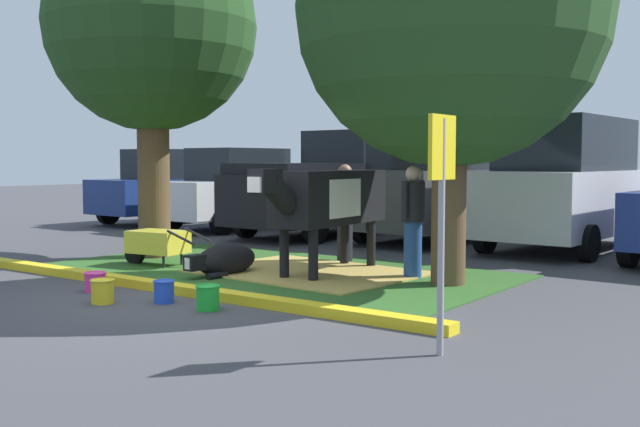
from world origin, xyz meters
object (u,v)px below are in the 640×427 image
at_px(bucket_yellow, 103,291).
at_px(pickup_truck_maroon, 332,186).
at_px(person_visitor_near, 413,218).
at_px(suv_black, 567,184).
at_px(cow_holstein, 326,199).
at_px(sedan_silver, 238,189).
at_px(sedan_red, 171,187).
at_px(bucket_pink, 95,281).
at_px(calf_lying, 225,260).
at_px(wheelbarrow, 157,242).
at_px(shade_tree_right, 451,11).
at_px(parking_sign, 442,187).
at_px(shade_tree_left, 151,28).
at_px(bucket_green, 208,297).
at_px(bucket_blue, 164,291).
at_px(person_handler, 345,210).
at_px(suv_dark_grey, 441,181).

relative_size(bucket_yellow, pickup_truck_maroon, 0.05).
height_order(person_visitor_near, suv_black, suv_black).
xyz_separation_m(cow_holstein, sedan_silver, (-6.31, 4.92, -0.16)).
xyz_separation_m(sedan_red, suv_black, (10.82, 0.22, 0.29)).
bearing_deg(bucket_yellow, sedan_red, 133.70).
xyz_separation_m(bucket_pink, pickup_truck_maroon, (-1.95, 8.09, 0.98)).
xyz_separation_m(calf_lying, wheelbarrow, (-1.61, 0.10, 0.15)).
distance_m(shade_tree_right, suv_black, 5.64).
xyz_separation_m(shade_tree_right, suv_black, (-0.05, 5.09, -2.44)).
bearing_deg(parking_sign, suv_black, 101.18).
xyz_separation_m(parking_sign, sedan_red, (-12.50, 8.26, -0.50)).
xyz_separation_m(shade_tree_left, bucket_green, (4.07, -2.76, -3.85)).
bearing_deg(wheelbarrow, person_visitor_near, 18.10).
bearing_deg(calf_lying, bucket_yellow, -82.87).
distance_m(calf_lying, bucket_pink, 2.03).
distance_m(bucket_yellow, sedan_red, 11.80).
bearing_deg(shade_tree_left, cow_holstein, 2.92).
xyz_separation_m(shade_tree_right, calf_lying, (-3.04, -1.22, -3.47)).
height_order(calf_lying, parking_sign, parking_sign).
xyz_separation_m(bucket_yellow, bucket_blue, (0.56, 0.47, -0.01)).
relative_size(bucket_green, sedan_red, 0.06).
relative_size(shade_tree_right, person_handler, 3.54).
height_order(shade_tree_left, calf_lying, shade_tree_left).
distance_m(bucket_pink, pickup_truck_maroon, 8.38).
xyz_separation_m(sedan_silver, suv_black, (8.15, 0.39, 0.29)).
height_order(sedan_silver, suv_dark_grey, suv_dark_grey).
distance_m(calf_lying, sedan_silver, 7.89).
bearing_deg(pickup_truck_maroon, cow_holstein, -55.42).
xyz_separation_m(bucket_yellow, suv_black, (2.69, 8.73, 1.12)).
xyz_separation_m(bucket_yellow, bucket_green, (1.30, 0.46, -0.00)).
relative_size(shade_tree_right, bucket_blue, 21.27).
bearing_deg(person_handler, suv_black, 58.54).
height_order(bucket_yellow, sedan_red, sedan_red).
distance_m(person_visitor_near, suv_black, 4.95).
bearing_deg(shade_tree_left, pickup_truck_maroon, 89.10).
height_order(shade_tree_left, cow_holstein, shade_tree_left).
bearing_deg(pickup_truck_maroon, shade_tree_left, -90.90).
bearing_deg(person_handler, parking_sign, -47.64).
bearing_deg(person_handler, calf_lying, -103.49).
bearing_deg(cow_holstein, parking_sign, -41.90).
height_order(shade_tree_right, sedan_silver, shade_tree_right).
bearing_deg(bucket_yellow, bucket_blue, 39.82).
bearing_deg(bucket_yellow, suv_dark_grey, 90.08).
bearing_deg(person_visitor_near, bucket_blue, -114.38).
height_order(shade_tree_right, person_visitor_near, shade_tree_right).
height_order(calf_lying, wheelbarrow, wheelbarrow).
height_order(wheelbarrow, bucket_yellow, wheelbarrow).
distance_m(person_handler, bucket_green, 4.48).
bearing_deg(sedan_red, shade_tree_left, -44.57).
height_order(bucket_blue, bucket_green, bucket_green).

